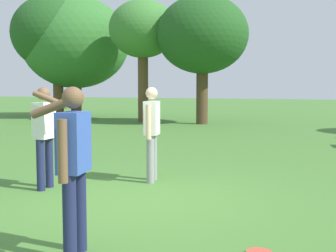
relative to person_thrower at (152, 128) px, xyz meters
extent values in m
plane|color=#447530|center=(0.41, -1.31, -0.94)|extent=(120.00, 120.00, 0.00)
cylinder|color=gray|center=(-0.03, 0.13, -0.53)|extent=(0.13, 0.13, 0.82)
cylinder|color=gray|center=(0.03, -0.13, -0.53)|extent=(0.13, 0.13, 0.82)
cube|color=white|center=(0.00, 0.00, 0.17)|extent=(0.30, 0.42, 0.58)
sphere|color=beige|center=(0.00, 0.00, 0.59)|extent=(0.21, 0.21, 0.21)
cylinder|color=beige|center=(-0.06, 0.25, 0.12)|extent=(0.09, 0.09, 0.58)
cylinder|color=beige|center=(0.06, -0.25, 0.12)|extent=(0.09, 0.09, 0.58)
cylinder|color=#1E234C|center=(0.81, -3.53, -0.53)|extent=(0.13, 0.13, 0.82)
cylinder|color=#1E234C|center=(0.76, -3.28, -0.53)|extent=(0.13, 0.13, 0.82)
cube|color=#3856B7|center=(0.78, -3.40, 0.17)|extent=(0.30, 0.42, 0.58)
sphere|color=brown|center=(0.78, -3.40, 0.59)|extent=(0.21, 0.21, 0.21)
cylinder|color=brown|center=(0.84, -3.66, 0.12)|extent=(0.09, 0.09, 0.58)
cylinder|color=brown|center=(0.46, -3.21, 0.51)|extent=(0.58, 0.22, 0.28)
cylinder|color=#1E234C|center=(-1.35, -1.07, -0.53)|extent=(0.13, 0.13, 0.82)
cylinder|color=#1E234C|center=(-1.32, -1.33, -0.53)|extent=(0.13, 0.13, 0.82)
cube|color=white|center=(-1.34, -1.20, 0.17)|extent=(0.27, 0.41, 0.58)
sphere|color=brown|center=(-1.34, -1.20, 0.59)|extent=(0.21, 0.21, 0.21)
cylinder|color=brown|center=(-1.37, -0.94, 0.12)|extent=(0.09, 0.09, 0.58)
cylinder|color=brown|center=(-1.03, -1.42, 0.51)|extent=(0.58, 0.17, 0.28)
cylinder|color=brown|center=(-11.88, 13.15, 0.67)|extent=(0.56, 0.56, 3.23)
ellipsoid|color=#21511E|center=(-11.88, 13.15, 3.63)|extent=(4.88, 4.88, 4.15)
cylinder|color=#4C3823|center=(-11.19, 13.84, 0.31)|extent=(0.60, 0.60, 2.50)
ellipsoid|color=#33702D|center=(-11.19, 13.84, 3.17)|extent=(5.88, 5.88, 5.00)
cylinder|color=brown|center=(-6.24, 12.22, 0.82)|extent=(0.49, 0.49, 3.53)
ellipsoid|color=#3D7A33|center=(-6.24, 12.22, 3.47)|extent=(3.21, 3.21, 2.73)
cylinder|color=#4C3823|center=(-3.24, 12.15, 0.50)|extent=(0.52, 0.52, 2.88)
ellipsoid|color=#21511E|center=(-3.24, 12.15, 3.06)|extent=(4.09, 4.09, 3.48)
camera|label=1|loc=(3.28, -6.93, 0.69)|focal=47.63mm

